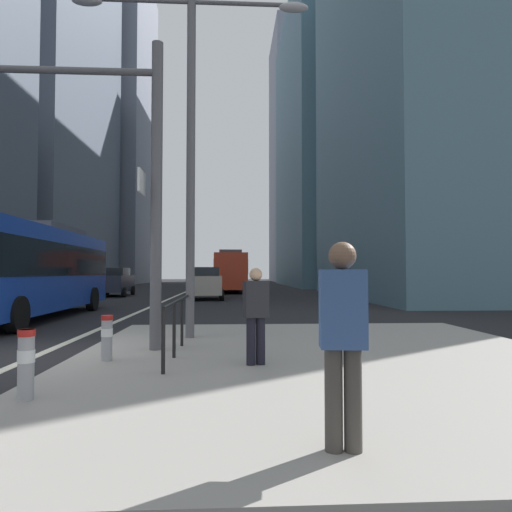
{
  "coord_description": "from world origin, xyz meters",
  "views": [
    {
      "loc": [
        3.79,
        -8.88,
        1.63
      ],
      "look_at": [
        5.61,
        23.92,
        2.83
      ],
      "focal_mm": 31.47,
      "sensor_mm": 36.0,
      "label": 1
    }
  ],
  "objects_px": {
    "traffic_signal_gantry": "(32,141)",
    "bollard_left": "(26,361)",
    "car_oncoming_mid": "(115,282)",
    "car_receding_near": "(206,283)",
    "street_lamp_post": "(191,115)",
    "bollard_right": "(107,335)",
    "city_bus_red_distant": "(230,271)",
    "city_bus_blue_oncoming": "(28,266)",
    "pedestrian_walking": "(256,312)",
    "city_bus_red_receding": "(230,270)",
    "pedestrian_waiting": "(343,334)"
  },
  "relations": [
    {
      "from": "traffic_signal_gantry",
      "to": "pedestrian_waiting",
      "type": "bearing_deg",
      "value": -46.54
    },
    {
      "from": "bollard_left",
      "to": "city_bus_blue_oncoming",
      "type": "bearing_deg",
      "value": 113.74
    },
    {
      "from": "city_bus_blue_oncoming",
      "to": "bollard_right",
      "type": "bearing_deg",
      "value": -58.99
    },
    {
      "from": "car_receding_near",
      "to": "street_lamp_post",
      "type": "xyz_separation_m",
      "value": [
        0.56,
        -17.08,
        4.29
      ]
    },
    {
      "from": "city_bus_blue_oncoming",
      "to": "street_lamp_post",
      "type": "distance_m",
      "value": 8.93
    },
    {
      "from": "pedestrian_walking",
      "to": "city_bus_red_distant",
      "type": "bearing_deg",
      "value": 90.67
    },
    {
      "from": "traffic_signal_gantry",
      "to": "bollard_right",
      "type": "relative_size",
      "value": 9.2
    },
    {
      "from": "pedestrian_waiting",
      "to": "pedestrian_walking",
      "type": "xyz_separation_m",
      "value": [
        -0.54,
        3.51,
        -0.12
      ]
    },
    {
      "from": "car_receding_near",
      "to": "bollard_left",
      "type": "relative_size",
      "value": 5.25
    },
    {
      "from": "car_oncoming_mid",
      "to": "car_receding_near",
      "type": "relative_size",
      "value": 1.05
    },
    {
      "from": "traffic_signal_gantry",
      "to": "pedestrian_waiting",
      "type": "relative_size",
      "value": 4.0
    },
    {
      "from": "city_bus_red_distant",
      "to": "car_receding_near",
      "type": "xyz_separation_m",
      "value": [
        -1.29,
        -31.37,
        -0.85
      ]
    },
    {
      "from": "traffic_signal_gantry",
      "to": "city_bus_blue_oncoming",
      "type": "bearing_deg",
      "value": 113.99
    },
    {
      "from": "city_bus_red_receding",
      "to": "car_oncoming_mid",
      "type": "relative_size",
      "value": 2.39
    },
    {
      "from": "car_receding_near",
      "to": "pedestrian_waiting",
      "type": "relative_size",
      "value": 2.47
    },
    {
      "from": "traffic_signal_gantry",
      "to": "bollard_left",
      "type": "distance_m",
      "value": 5.08
    },
    {
      "from": "pedestrian_waiting",
      "to": "bollard_left",
      "type": "bearing_deg",
      "value": 153.25
    },
    {
      "from": "bollard_right",
      "to": "pedestrian_walking",
      "type": "distance_m",
      "value": 2.57
    },
    {
      "from": "bollard_left",
      "to": "car_oncoming_mid",
      "type": "bearing_deg",
      "value": 102.14
    },
    {
      "from": "city_bus_blue_oncoming",
      "to": "bollard_right",
      "type": "distance_m",
      "value": 9.61
    },
    {
      "from": "car_oncoming_mid",
      "to": "pedestrian_waiting",
      "type": "bearing_deg",
      "value": -72.15
    },
    {
      "from": "city_bus_red_distant",
      "to": "pedestrian_walking",
      "type": "bearing_deg",
      "value": -89.33
    },
    {
      "from": "street_lamp_post",
      "to": "bollard_left",
      "type": "distance_m",
      "value": 6.94
    },
    {
      "from": "traffic_signal_gantry",
      "to": "bollard_right",
      "type": "height_order",
      "value": "traffic_signal_gantry"
    },
    {
      "from": "city_bus_red_receding",
      "to": "street_lamp_post",
      "type": "relative_size",
      "value": 1.35
    },
    {
      "from": "bollard_right",
      "to": "pedestrian_walking",
      "type": "height_order",
      "value": "pedestrian_walking"
    },
    {
      "from": "street_lamp_post",
      "to": "pedestrian_walking",
      "type": "bearing_deg",
      "value": -66.55
    },
    {
      "from": "city_bus_blue_oncoming",
      "to": "pedestrian_waiting",
      "type": "bearing_deg",
      "value": -56.89
    },
    {
      "from": "car_oncoming_mid",
      "to": "pedestrian_waiting",
      "type": "distance_m",
      "value": 29.1
    },
    {
      "from": "city_bus_blue_oncoming",
      "to": "pedestrian_walking",
      "type": "xyz_separation_m",
      "value": [
        7.4,
        -8.65,
        -0.83
      ]
    },
    {
      "from": "car_oncoming_mid",
      "to": "traffic_signal_gantry",
      "type": "bearing_deg",
      "value": -79.59
    },
    {
      "from": "city_bus_red_distant",
      "to": "pedestrian_walking",
      "type": "xyz_separation_m",
      "value": [
        0.6,
        -51.52,
        -0.83
      ]
    },
    {
      "from": "car_oncoming_mid",
      "to": "car_receding_near",
      "type": "distance_m",
      "value": 7.64
    },
    {
      "from": "car_oncoming_mid",
      "to": "bollard_left",
      "type": "bearing_deg",
      "value": -77.86
    },
    {
      "from": "city_bus_blue_oncoming",
      "to": "pedestrian_walking",
      "type": "bearing_deg",
      "value": -49.47
    },
    {
      "from": "car_receding_near",
      "to": "city_bus_blue_oncoming",
      "type": "bearing_deg",
      "value": -115.56
    },
    {
      "from": "city_bus_blue_oncoming",
      "to": "city_bus_red_distant",
      "type": "relative_size",
      "value": 1.02
    },
    {
      "from": "car_oncoming_mid",
      "to": "bollard_left",
      "type": "relative_size",
      "value": 5.5
    },
    {
      "from": "city_bus_red_distant",
      "to": "pedestrian_waiting",
      "type": "distance_m",
      "value": 55.05
    },
    {
      "from": "city_bus_blue_oncoming",
      "to": "pedestrian_waiting",
      "type": "xyz_separation_m",
      "value": [
        7.93,
        -12.16,
        -0.72
      ]
    },
    {
      "from": "city_bus_red_distant",
      "to": "bollard_right",
      "type": "bearing_deg",
      "value": -92.12
    },
    {
      "from": "city_bus_blue_oncoming",
      "to": "traffic_signal_gantry",
      "type": "bearing_deg",
      "value": -66.01
    },
    {
      "from": "city_bus_blue_oncoming",
      "to": "car_receding_near",
      "type": "height_order",
      "value": "city_bus_blue_oncoming"
    },
    {
      "from": "bollard_left",
      "to": "city_bus_red_distant",
      "type": "bearing_deg",
      "value": 87.66
    },
    {
      "from": "city_bus_red_receding",
      "to": "bollard_left",
      "type": "relative_size",
      "value": 13.17
    },
    {
      "from": "car_receding_near",
      "to": "traffic_signal_gantry",
      "type": "relative_size",
      "value": 0.62
    },
    {
      "from": "pedestrian_waiting",
      "to": "bollard_right",
      "type": "bearing_deg",
      "value": 127.11
    },
    {
      "from": "pedestrian_waiting",
      "to": "pedestrian_walking",
      "type": "distance_m",
      "value": 3.56
    },
    {
      "from": "car_oncoming_mid",
      "to": "bollard_right",
      "type": "distance_m",
      "value": 24.43
    },
    {
      "from": "bollard_right",
      "to": "city_bus_red_distant",
      "type": "bearing_deg",
      "value": 87.88
    }
  ]
}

